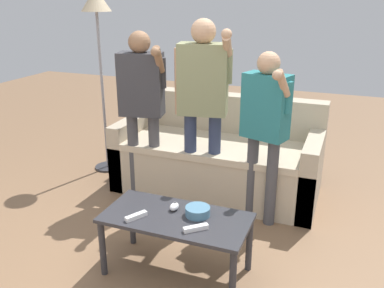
{
  "coord_description": "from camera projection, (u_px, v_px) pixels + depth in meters",
  "views": [
    {
      "loc": [
        1.0,
        -2.25,
        1.82
      ],
      "look_at": [
        -0.04,
        0.43,
        0.77
      ],
      "focal_mm": 38.91,
      "sensor_mm": 36.0,
      "label": 1
    }
  ],
  "objects": [
    {
      "name": "player_center",
      "position": [
        203.0,
        94.0,
        3.46
      ],
      "size": [
        0.51,
        0.32,
        1.63
      ],
      "color": "#2D3856",
      "rests_on": "ground"
    },
    {
      "name": "floor_lamp",
      "position": [
        97.0,
        19.0,
        4.05
      ],
      "size": [
        0.29,
        0.29,
        1.87
      ],
      "color": "#2D2D33",
      "rests_on": "ground"
    },
    {
      "name": "snack_bowl",
      "position": [
        198.0,
        211.0,
        2.74
      ],
      "size": [
        0.17,
        0.17,
        0.06
      ],
      "primitive_type": "cylinder",
      "color": "teal",
      "rests_on": "coffee_table"
    },
    {
      "name": "game_remote_wand_near",
      "position": [
        136.0,
        216.0,
        2.71
      ],
      "size": [
        0.11,
        0.15,
        0.03
      ],
      "color": "white",
      "rests_on": "coffee_table"
    },
    {
      "name": "game_remote_nunchuk",
      "position": [
        174.0,
        207.0,
        2.81
      ],
      "size": [
        0.06,
        0.09,
        0.05
      ],
      "color": "white",
      "rests_on": "coffee_table"
    },
    {
      "name": "ground_plane",
      "position": [
        175.0,
        267.0,
        2.93
      ],
      "size": [
        12.0,
        12.0,
        0.0
      ],
      "primitive_type": "plane",
      "color": "brown"
    },
    {
      "name": "player_left",
      "position": [
        142.0,
        97.0,
        3.64
      ],
      "size": [
        0.49,
        0.34,
        1.52
      ],
      "color": "#47474C",
      "rests_on": "ground"
    },
    {
      "name": "couch",
      "position": [
        219.0,
        158.0,
        4.02
      ],
      "size": [
        1.9,
        0.86,
        0.88
      ],
      "color": "#B7A88E",
      "rests_on": "ground"
    },
    {
      "name": "coffee_table",
      "position": [
        176.0,
        224.0,
        2.76
      ],
      "size": [
        0.97,
        0.47,
        0.43
      ],
      "color": "#2D2D33",
      "rests_on": "ground"
    },
    {
      "name": "game_remote_wand_far",
      "position": [
        196.0,
        228.0,
        2.57
      ],
      "size": [
        0.14,
        0.13,
        0.03
      ],
      "color": "white",
      "rests_on": "coffee_table"
    },
    {
      "name": "player_right",
      "position": [
        265.0,
        120.0,
        3.24
      ],
      "size": [
        0.4,
        0.41,
        1.41
      ],
      "color": "#47474C",
      "rests_on": "ground"
    }
  ]
}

